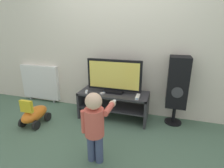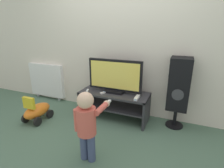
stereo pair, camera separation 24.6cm
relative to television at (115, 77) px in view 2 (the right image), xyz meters
name	(u,v)px [view 2 (the right image)]	position (x,y,z in m)	size (l,w,h in m)	color
ground_plane	(109,124)	(0.00, -0.25, -0.71)	(16.00, 16.00, 0.00)	#4C6B56
wall_back	(121,38)	(0.00, 0.29, 0.59)	(10.00, 0.06, 2.60)	silver
tv_stand	(114,101)	(0.00, -0.02, -0.41)	(1.13, 0.46, 0.45)	#2D2D33
television	(115,77)	(0.00, 0.00, 0.00)	(0.89, 0.20, 0.54)	black
game_console	(137,98)	(0.41, -0.14, -0.25)	(0.05, 0.18, 0.04)	white
remote_primary	(87,91)	(-0.43, -0.14, -0.25)	(0.08, 0.13, 0.03)	white
remote_secondary	(104,92)	(-0.14, -0.11, -0.25)	(0.10, 0.13, 0.03)	white
child	(87,121)	(0.10, -1.05, -0.22)	(0.32, 0.47, 0.83)	#3F4C72
speaker_tower	(179,85)	(0.97, 0.09, -0.05)	(0.29, 0.31, 1.07)	black
ride_on_toy	(37,111)	(-1.12, -0.60, -0.54)	(0.29, 0.50, 0.45)	orange
radiator	(47,80)	(-1.63, 0.22, -0.31)	(0.83, 0.08, 0.75)	white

